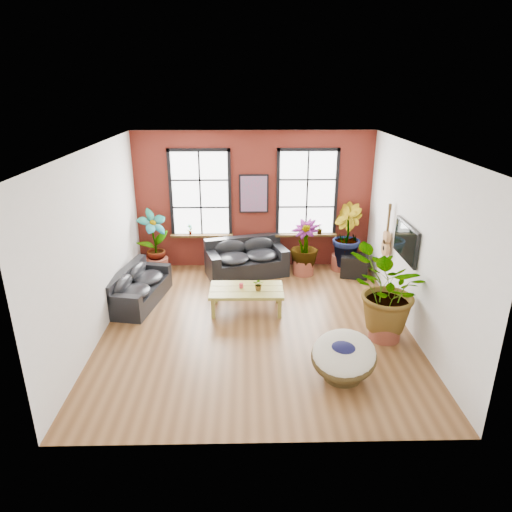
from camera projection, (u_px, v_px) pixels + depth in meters
The scene contains 19 objects.
room at pixel (257, 240), 8.73m from camera, with size 6.04×6.54×3.54m.
sofa_back at pixel (246, 259), 11.51m from camera, with size 2.16×1.47×0.91m.
sofa_left at pixel (137, 288), 10.03m from camera, with size 1.15×2.04×0.76m.
coffee_table at pixel (246, 291), 9.64m from camera, with size 1.56×0.90×0.60m.
papasan_chair at pixel (344, 356), 7.40m from camera, with size 1.40×1.40×0.80m.
poster at pixel (254, 194), 11.49m from camera, with size 0.74×0.06×0.98m.
tv_wall_unit at pixel (400, 242), 9.28m from camera, with size 0.13×1.86×1.20m.
media_box at pixel (354, 265), 11.44m from camera, with size 0.78×0.70×0.55m.
pot_back_left at pixel (158, 265), 11.65m from camera, with size 0.71×0.71×0.40m.
pot_back_right at pixel (342, 262), 11.87m from camera, with size 0.70×0.70×0.40m.
pot_right_wall at pixel (385, 328), 8.63m from camera, with size 0.66×0.66×0.43m.
pot_mid at pixel (303, 267), 11.58m from camera, with size 0.57×0.57×0.38m.
floor_plant_back_left at pixel (154, 239), 11.39m from camera, with size 0.80×0.54×1.52m, color #224612.
floor_plant_back_right at pixel (346, 235), 11.58m from camera, with size 0.88×0.71×1.59m, color #224612.
floor_plant_right_wall at pixel (389, 292), 8.36m from camera, with size 1.48×1.28×1.64m, color #224612.
floor_plant_mid at pixel (305, 245), 11.40m from camera, with size 0.71×0.71×1.26m, color #224612.
table_plant at pixel (259, 284), 9.52m from camera, with size 0.23×0.20×0.26m, color #224612.
sill_plant_left at pixel (190, 229), 11.74m from camera, with size 0.14×0.10×0.27m, color #224612.
sill_plant_right at pixel (319, 229), 11.80m from camera, with size 0.15×0.15×0.27m, color #224612.
Camera 1 is at (-0.19, -8.12, 4.56)m, focal length 32.00 mm.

